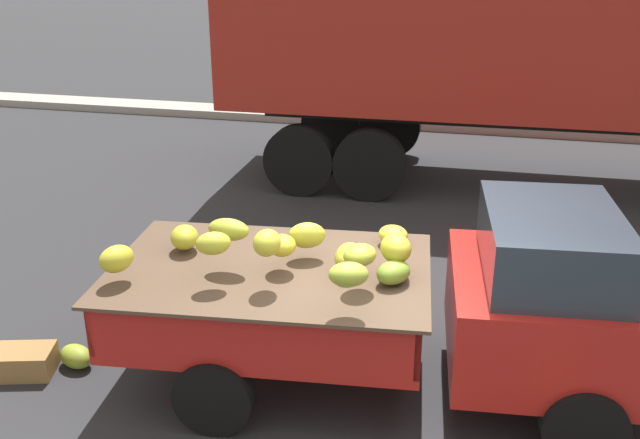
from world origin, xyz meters
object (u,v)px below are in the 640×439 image
object	(u,v)px
fallen_banana_bunch_near_tailgate	(76,356)
produce_crate	(24,362)
semi_trailer	(628,24)
pickup_truck	(493,302)

from	to	relation	value
fallen_banana_bunch_near_tailgate	produce_crate	size ratio (longest dim) A/B	0.67
semi_trailer	produce_crate	bearing A→B (deg)	-131.95
produce_crate	semi_trailer	bearing A→B (deg)	48.91
pickup_truck	produce_crate	size ratio (longest dim) A/B	9.45
fallen_banana_bunch_near_tailgate	produce_crate	distance (m)	0.45
semi_trailer	fallen_banana_bunch_near_tailgate	bearing A→B (deg)	-130.84
fallen_banana_bunch_near_tailgate	pickup_truck	bearing A→B (deg)	7.17
semi_trailer	pickup_truck	bearing A→B (deg)	-106.69
semi_trailer	fallen_banana_bunch_near_tailgate	distance (m)	8.68
pickup_truck	semi_trailer	world-z (taller)	semi_trailer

